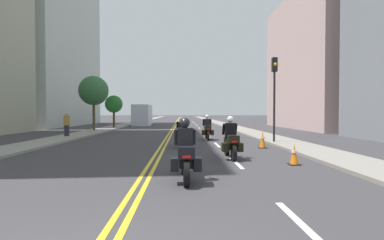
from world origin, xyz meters
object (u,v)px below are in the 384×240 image
object	(u,v)px
motorcycle_3	(207,130)
street_tree_1	(94,91)
traffic_cone_0	(263,140)
parked_truck	(143,116)
traffic_cone_1	(294,155)
motorcycle_1	(231,142)
traffic_light_near	(274,85)
motorcycle_0	(185,156)
motorcycle_2	(182,135)
pedestrian_0	(67,124)
street_tree_0	(114,104)

from	to	relation	value
motorcycle_3	street_tree_1	xyz separation A→B (m)	(-9.97, 9.44, 3.14)
traffic_cone_0	parked_truck	xyz separation A→B (m)	(-9.47, 27.46, 0.86)
traffic_cone_0	traffic_cone_1	world-z (taller)	traffic_cone_0
motorcycle_3	traffic_cone_1	xyz separation A→B (m)	(2.19, -9.55, -0.32)
traffic_cone_0	traffic_cone_1	size ratio (longest dim) A/B	1.18
motorcycle_1	traffic_light_near	size ratio (longest dim) A/B	0.43
motorcycle_0	street_tree_1	bearing A→B (deg)	109.61
motorcycle_1	motorcycle_2	distance (m)	4.44
motorcycle_0	pedestrian_0	xyz separation A→B (m)	(-8.17, 13.79, 0.28)
traffic_light_near	pedestrian_0	world-z (taller)	traffic_light_near
motorcycle_0	traffic_light_near	xyz separation A→B (m)	(5.15, 9.41, 2.71)
traffic_light_near	traffic_cone_0	bearing A→B (deg)	-119.27
traffic_cone_0	parked_truck	distance (m)	29.06
traffic_cone_0	street_tree_1	distance (m)	19.06
motorcycle_1	street_tree_0	bearing A→B (deg)	111.13
traffic_cone_1	street_tree_0	xyz separation A→B (m)	(-11.39, 23.99, 2.32)
motorcycle_1	traffic_cone_1	bearing A→B (deg)	-38.12
motorcycle_3	traffic_light_near	world-z (taller)	traffic_light_near
motorcycle_0	street_tree_0	distance (m)	27.49
traffic_cone_0	street_tree_0	bearing A→B (deg)	121.20
motorcycle_1	parked_truck	world-z (taller)	parked_truck
pedestrian_0	street_tree_0	size ratio (longest dim) A/B	0.49
motorcycle_0	pedestrian_0	distance (m)	16.03
motorcycle_2	street_tree_0	distance (m)	20.11
street_tree_1	motorcycle_2	bearing A→B (deg)	-58.34
motorcycle_2	parked_truck	bearing A→B (deg)	99.99
motorcycle_3	parked_truck	world-z (taller)	parked_truck
motorcycle_2	traffic_cone_1	xyz separation A→B (m)	(3.82, -5.46, -0.29)
traffic_cone_0	parked_truck	world-z (taller)	parked_truck
street_tree_0	parked_truck	distance (m)	8.72
motorcycle_2	pedestrian_0	world-z (taller)	pedestrian_0
street_tree_0	parked_truck	bearing A→B (deg)	75.82
motorcycle_0	street_tree_0	bearing A→B (deg)	104.26
parked_truck	street_tree_1	bearing A→B (deg)	-102.18
motorcycle_2	street_tree_0	size ratio (longest dim) A/B	0.59
traffic_cone_0	pedestrian_0	bearing A→B (deg)	151.41
motorcycle_3	street_tree_1	size ratio (longest dim) A/B	0.42
motorcycle_2	motorcycle_3	world-z (taller)	motorcycle_3
traffic_cone_1	motorcycle_0	bearing A→B (deg)	-147.93
traffic_light_near	motorcycle_1	bearing A→B (deg)	-120.91
motorcycle_1	pedestrian_0	bearing A→B (deg)	133.22
motorcycle_0	traffic_light_near	distance (m)	11.07
motorcycle_1	street_tree_1	world-z (taller)	street_tree_1
street_tree_0	parked_truck	size ratio (longest dim) A/B	0.56
traffic_cone_0	motorcycle_0	bearing A→B (deg)	-118.52
traffic_light_near	parked_truck	world-z (taller)	traffic_light_near
motorcycle_2	street_tree_0	xyz separation A→B (m)	(-7.57, 18.52, 2.03)
motorcycle_3	motorcycle_2	bearing A→B (deg)	-111.65
pedestrian_0	street_tree_1	distance (m)	8.07
pedestrian_0	street_tree_0	xyz separation A→B (m)	(0.50, 12.53, 1.73)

